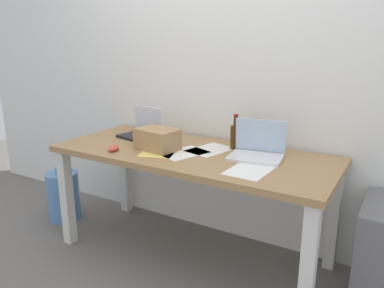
# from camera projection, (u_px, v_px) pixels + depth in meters

# --- Properties ---
(ground_plane) EXTENTS (8.00, 8.00, 0.00)m
(ground_plane) POSITION_uv_depth(u_px,v_px,m) (192.00, 253.00, 2.62)
(ground_plane) COLOR slate
(back_wall) EXTENTS (5.20, 0.08, 2.60)m
(back_wall) POSITION_uv_depth(u_px,v_px,m) (224.00, 60.00, 2.64)
(back_wall) COLOR white
(back_wall) RESTS_ON ground
(desk) EXTENTS (1.82, 0.75, 0.74)m
(desk) POSITION_uv_depth(u_px,v_px,m) (192.00, 165.00, 2.45)
(desk) COLOR #A37A4C
(desk) RESTS_ON ground
(laptop_left) EXTENTS (0.33, 0.26, 0.22)m
(laptop_left) POSITION_uv_depth(u_px,v_px,m) (143.00, 131.00, 2.77)
(laptop_left) COLOR black
(laptop_left) RESTS_ON desk
(laptop_right) EXTENTS (0.35, 0.29, 0.22)m
(laptop_right) POSITION_uv_depth(u_px,v_px,m) (257.00, 150.00, 2.29)
(laptop_right) COLOR silver
(laptop_right) RESTS_ON desk
(beer_bottle) EXTENTS (0.07, 0.07, 0.23)m
(beer_bottle) POSITION_uv_depth(u_px,v_px,m) (235.00, 136.00, 2.46)
(beer_bottle) COLOR #47280F
(beer_bottle) RESTS_ON desk
(computer_mouse) EXTENTS (0.09, 0.11, 0.03)m
(computer_mouse) POSITION_uv_depth(u_px,v_px,m) (114.00, 148.00, 2.43)
(computer_mouse) COLOR #D84C38
(computer_mouse) RESTS_ON desk
(cardboard_box) EXTENTS (0.29, 0.22, 0.14)m
(cardboard_box) POSITION_uv_depth(u_px,v_px,m) (157.00, 139.00, 2.44)
(cardboard_box) COLOR tan
(cardboard_box) RESTS_ON desk
(paper_yellow_folder) EXTENTS (0.29, 0.35, 0.00)m
(paper_yellow_folder) POSITION_uv_depth(u_px,v_px,m) (160.00, 151.00, 2.43)
(paper_yellow_folder) COLOR #F4E06B
(paper_yellow_folder) RESTS_ON desk
(paper_sheet_front_right) EXTENTS (0.22, 0.31, 0.00)m
(paper_sheet_front_right) POSITION_uv_depth(u_px,v_px,m) (250.00, 170.00, 2.07)
(paper_sheet_front_right) COLOR white
(paper_sheet_front_right) RESTS_ON desk
(paper_sheet_center) EXTENTS (0.30, 0.35, 0.00)m
(paper_sheet_center) POSITION_uv_depth(u_px,v_px,m) (183.00, 153.00, 2.39)
(paper_sheet_center) COLOR white
(paper_sheet_center) RESTS_ON desk
(paper_sheet_near_back) EXTENTS (0.28, 0.34, 0.00)m
(paper_sheet_near_back) POSITION_uv_depth(u_px,v_px,m) (210.00, 150.00, 2.46)
(paper_sheet_near_back) COLOR white
(paper_sheet_near_back) RESTS_ON desk
(water_cooler_jug) EXTENTS (0.26, 0.26, 0.45)m
(water_cooler_jug) POSITION_uv_depth(u_px,v_px,m) (63.00, 195.00, 3.08)
(water_cooler_jug) COLOR #598CC6
(water_cooler_jug) RESTS_ON ground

